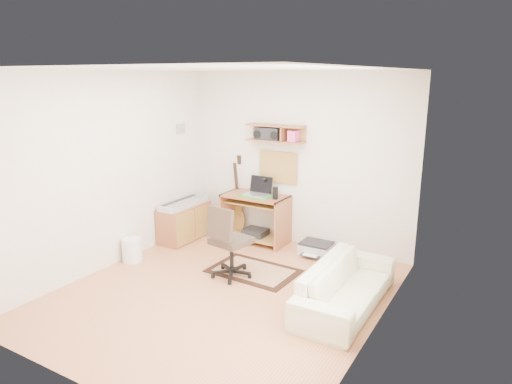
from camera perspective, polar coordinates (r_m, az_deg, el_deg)
The scene contains 22 objects.
floor at distance 5.65m, azimuth -4.17°, elevation -12.43°, with size 3.60×4.00×0.01m, color tan.
ceiling at distance 5.05m, azimuth -4.72°, elevation 15.07°, with size 3.60×4.00×0.01m, color white.
back_wall at distance 6.90m, azimuth 5.10°, elevation 3.95°, with size 3.60×0.01×2.60m, color silver.
left_wall at distance 6.38m, azimuth -17.90°, elevation 2.46°, with size 0.01×4.00×2.60m, color silver.
right_wall at distance 4.45m, azimuth 15.06°, elevation -2.28°, with size 0.01×4.00×2.60m, color silver.
wall_shelf at distance 6.86m, azimuth 2.42°, elevation 7.31°, with size 0.90×0.25×0.26m, color #995936.
cork_board at distance 7.04m, azimuth 2.78°, elevation 3.11°, with size 0.64×0.03×0.49m, color #AA7555.
wall_photo at distance 7.37m, azimuth -9.35°, elevation 7.78°, with size 0.02×0.20×0.15m, color #4C8CBF.
desk at distance 7.14m, azimuth -0.06°, elevation -3.30°, with size 1.00×0.55×0.75m, color #995936, non-canonical shape.
laptop at distance 6.96m, azimuth 0.12°, elevation 0.67°, with size 0.37×0.37×0.29m, color silver, non-canonical shape.
speaker at distance 6.79m, azimuth 2.43°, elevation -0.13°, with size 0.08×0.08×0.19m, color black.
desk_lamp at distance 7.05m, azimuth 1.54°, elevation 0.74°, with size 0.09×0.09×0.26m, color black, non-canonical shape.
pencil_cup at distance 6.96m, azimuth 2.48°, elevation -0.16°, with size 0.06×0.06×0.09m, color #375DA6.
boombox at distance 6.91m, azimuth 1.54°, elevation 7.20°, with size 0.39×0.18×0.20m, color black.
rug at distance 6.19m, azimuth -0.31°, elevation -9.77°, with size 1.14×0.76×0.02m, color #C8B286.
task_chair at distance 5.88m, azimuth -3.07°, elevation -6.06°, with size 0.50×0.50×0.98m, color #372A20, non-canonical shape.
cabinet at distance 7.36m, azimuth -8.89°, elevation -3.76°, with size 0.40×0.90×0.55m, color #995936.
music_keyboard at distance 7.27m, azimuth -8.99°, elevation -1.40°, with size 0.28×0.90×0.08m, color #B2B5BA.
guitar at distance 7.40m, azimuth -2.61°, elevation -0.45°, with size 0.35×0.22×1.30m, color olive, non-canonical shape.
waste_basket at distance 6.69m, azimuth -15.17°, elevation -6.96°, with size 0.27×0.27×0.33m, color white.
printer at distance 6.78m, azimuth 7.51°, elevation -6.99°, with size 0.46×0.36×0.17m, color #A5A8AA.
sofa at distance 5.30m, azimuth 11.18°, elevation -10.50°, with size 1.72×0.50×0.67m, color beige.
Camera 1 is at (2.89, -4.14, 2.53)m, focal length 32.16 mm.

